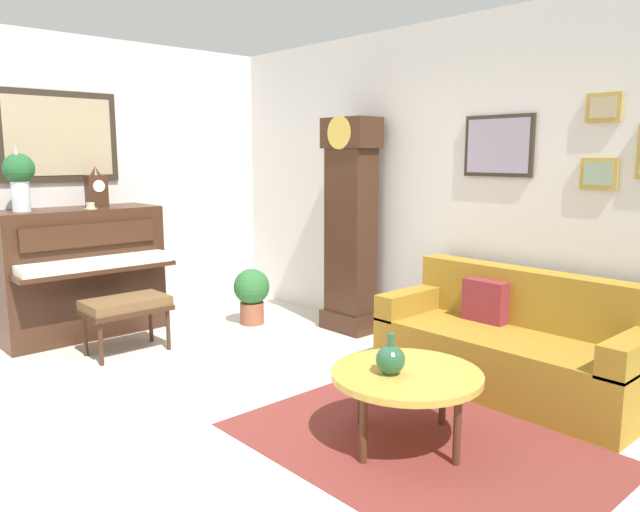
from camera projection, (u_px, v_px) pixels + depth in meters
The scene contains 14 objects.
ground_plane at pixel (197, 416), 4.08m from camera, with size 6.40×6.00×0.10m, color beige.
wall_left at pixel (47, 184), 5.73m from camera, with size 0.13×4.90×2.80m.
wall_back at pixel (428, 186), 5.42m from camera, with size 5.30×0.13×2.80m.
area_rug at pixel (418, 444), 3.57m from camera, with size 2.10×1.50×0.01m, color maroon.
piano at pixel (80, 272), 5.68m from camera, with size 0.87×1.44×1.20m.
piano_bench at pixel (126, 307), 5.17m from camera, with size 0.42×0.70×0.48m.
grandfather_clock at pixel (351, 231), 5.77m from camera, with size 0.52×0.34×2.03m.
couch at pixel (513, 346), 4.41m from camera, with size 1.90×0.80×0.84m.
coffee_table at pixel (407, 377), 3.54m from camera, with size 0.88×0.88×0.44m.
mantel_clock at pixel (96, 189), 5.68m from camera, with size 0.13×0.18×0.38m.
flower_vase at pixel (19, 175), 5.22m from camera, with size 0.26×0.26×0.58m.
teacup at pixel (91, 206), 5.52m from camera, with size 0.12×0.12×0.06m.
green_jug at pixel (390, 359), 3.48m from camera, with size 0.17×0.17×0.24m.
potted_plant at pixel (252, 292), 6.09m from camera, with size 0.36×0.36×0.56m.
Camera 1 is at (3.40, -1.98, 1.68)m, focal length 34.21 mm.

